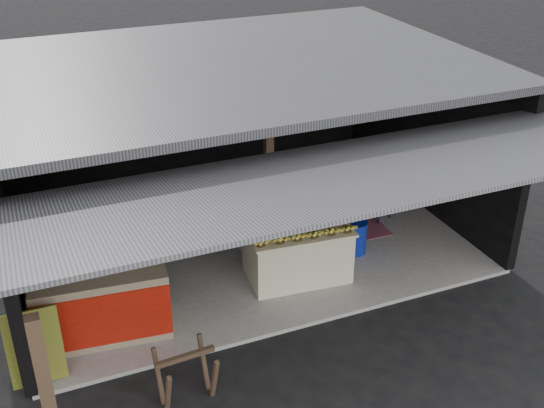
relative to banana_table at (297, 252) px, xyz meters
name	(u,v)px	position (x,y,z in m)	size (l,w,h in m)	color
ground	(302,328)	(-0.43, -1.11, -0.48)	(80.00, 80.00, 0.00)	black
concrete_slab	(238,239)	(-0.43, 1.39, -0.45)	(7.00, 5.00, 0.06)	gray
shophouse	(228,115)	(-0.42, 1.71, 1.62)	(7.40, 7.29, 3.02)	black
banana_table	(297,252)	(0.00, 0.00, 0.00)	(1.60, 1.07, 0.84)	white
banana_pile	(298,222)	(0.00, 0.00, 0.50)	(1.40, 0.84, 0.17)	gold
white_crate	(265,222)	(-0.12, 0.97, 0.03)	(0.84, 0.60, 0.90)	white
neighbor_stall	(101,300)	(-2.91, -0.24, 0.10)	(1.77, 0.94, 1.76)	#998466
green_signboard	(35,347)	(-3.79, -0.83, 0.06)	(0.65, 0.04, 0.97)	black
sawhorse	(186,372)	(-2.23, -1.81, -0.05)	(0.71, 0.64, 0.68)	#452F22
water_barrel	(355,238)	(1.13, 0.27, -0.16)	(0.35, 0.35, 0.52)	#0D2192
plastic_chair	(375,191)	(2.00, 1.18, 0.07)	(0.51, 0.51, 0.84)	#0B0A38
magenta_rug	(340,228)	(1.25, 1.01, -0.41)	(1.50, 1.00, 0.01)	maroon
picture_frames	(181,87)	(-0.59, 3.79, 1.45)	(1.62, 0.04, 0.46)	black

